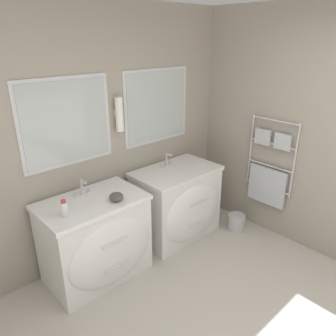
{
  "coord_description": "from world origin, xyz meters",
  "views": [
    {
      "loc": [
        -1.49,
        -0.53,
        2.28
      ],
      "look_at": [
        0.47,
        1.59,
        1.1
      ],
      "focal_mm": 35.0,
      "sensor_mm": 36.0,
      "label": 1
    }
  ],
  "objects_px": {
    "vanity_left": "(97,240)",
    "toiletry_bottle": "(64,209)",
    "vanity_right": "(178,203)",
    "amenity_bowl": "(116,197)",
    "waste_bin": "(236,222)"
  },
  "relations": [
    {
      "from": "vanity_right",
      "to": "toiletry_bottle",
      "type": "height_order",
      "value": "toiletry_bottle"
    },
    {
      "from": "vanity_left",
      "to": "waste_bin",
      "type": "relative_size",
      "value": 4.71
    },
    {
      "from": "toiletry_bottle",
      "to": "waste_bin",
      "type": "distance_m",
      "value": 2.21
    },
    {
      "from": "vanity_left",
      "to": "amenity_bowl",
      "type": "distance_m",
      "value": 0.5
    },
    {
      "from": "amenity_bowl",
      "to": "vanity_left",
      "type": "bearing_deg",
      "value": 142.64
    },
    {
      "from": "vanity_right",
      "to": "amenity_bowl",
      "type": "relative_size",
      "value": 7.38
    },
    {
      "from": "vanity_left",
      "to": "toiletry_bottle",
      "type": "bearing_deg",
      "value": -168.68
    },
    {
      "from": "amenity_bowl",
      "to": "waste_bin",
      "type": "xyz_separation_m",
      "value": [
        1.55,
        -0.29,
        -0.78
      ]
    },
    {
      "from": "vanity_left",
      "to": "amenity_bowl",
      "type": "xyz_separation_m",
      "value": [
        0.17,
        -0.13,
        0.46
      ]
    },
    {
      "from": "toiletry_bottle",
      "to": "vanity_left",
      "type": "bearing_deg",
      "value": 11.32
    },
    {
      "from": "waste_bin",
      "to": "vanity_left",
      "type": "bearing_deg",
      "value": 166.25
    },
    {
      "from": "amenity_bowl",
      "to": "toiletry_bottle",
      "type": "bearing_deg",
      "value": 172.16
    },
    {
      "from": "amenity_bowl",
      "to": "waste_bin",
      "type": "height_order",
      "value": "amenity_bowl"
    },
    {
      "from": "vanity_left",
      "to": "vanity_right",
      "type": "relative_size",
      "value": 1.0
    },
    {
      "from": "vanity_right",
      "to": "toiletry_bottle",
      "type": "relative_size",
      "value": 6.5
    }
  ]
}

